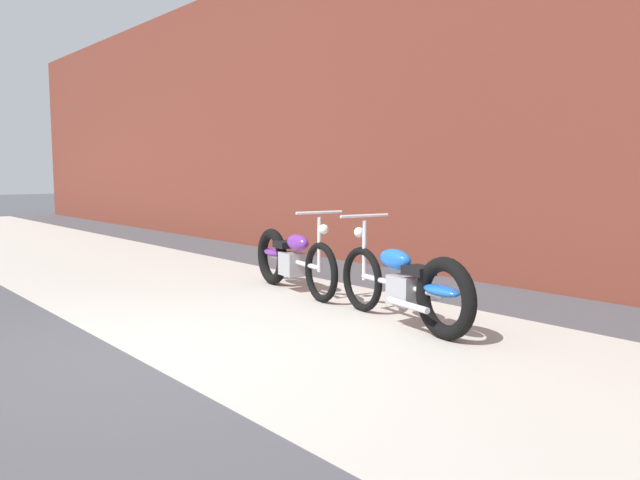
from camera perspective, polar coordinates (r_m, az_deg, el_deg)
name	(u,v)px	position (r m, az deg, el deg)	size (l,w,h in m)	color
ground_plane	(137,359)	(5.21, -16.26, -10.33)	(80.00, 80.00, 0.00)	#47474C
sidewalk_slab	(310,324)	(6.09, -0.89, -7.64)	(36.00, 3.50, 0.01)	#B2ADA3
brick_building_wall	(520,85)	(8.59, 17.74, 13.29)	(36.00, 0.50, 5.13)	brown
motorcycle_purple	(289,259)	(7.75, -2.83, -1.69)	(1.99, 0.69, 1.03)	black
motorcycle_blue	(410,286)	(5.95, 8.16, -4.14)	(1.99, 0.68, 1.03)	black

